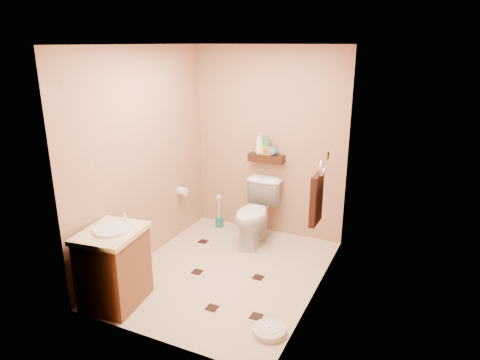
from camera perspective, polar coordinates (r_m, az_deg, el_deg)
The scene contains 20 objects.
ground at distance 4.83m, azimuth -1.98°, elevation -12.18°, with size 2.50×2.50×0.00m, color beige.
wall_back at distance 5.46m, azimuth 3.86°, elevation 4.95°, with size 2.00×0.04×2.40m, color tan.
wall_front at distance 3.35m, azimuth -11.94°, elevation -3.88°, with size 2.00×0.04×2.40m, color tan.
wall_left at distance 4.88m, azimuth -12.67°, elevation 2.97°, with size 0.04×2.50×2.40m, color tan.
wall_right at distance 4.02m, azimuth 10.66°, elevation -0.12°, with size 0.04×2.50×2.40m, color tan.
ceiling at distance 4.18m, azimuth -2.34°, elevation 17.60°, with size 2.00×2.50×0.02m, color white.
wall_shelf at distance 5.43m, azimuth 3.51°, elevation 2.93°, with size 0.46×0.14×0.10m, color #3E2211.
floor_accents at distance 4.79m, azimuth -1.62°, elevation -12.46°, with size 1.33×1.34×0.01m.
toilet at distance 5.34m, azimuth 2.05°, elevation -4.50°, with size 0.43×0.76×0.78m, color white.
vanity at distance 4.31m, azimuth -16.44°, elevation -10.97°, with size 0.59×0.68×0.88m.
bathroom_scale at distance 3.95m, azimuth 3.93°, elevation -19.40°, with size 0.31×0.31×0.06m.
toilet_brush at distance 5.87m, azimuth -2.79°, elevation -4.71°, with size 0.11×0.11×0.47m.
towel_ring at distance 4.35m, azimuth 10.21°, elevation -2.23°, with size 0.12×0.30×0.76m.
toilet_paper at distance 5.53m, azimuth -7.69°, elevation -1.50°, with size 0.12×0.11×0.12m.
bottle_a at distance 5.42m, azimuth 2.64°, elevation 4.91°, with size 0.10×0.10×0.27m, color white.
bottle_b at distance 5.40m, azimuth 3.39°, elevation 4.35°, with size 0.08×0.08×0.17m, color yellow.
bottle_c at distance 5.40m, azimuth 3.58°, elevation 4.10°, with size 0.10×0.10×0.13m, color red.
bottle_d at distance 5.39m, azimuth 3.61°, elevation 4.70°, with size 0.10×0.10×0.25m, color #2E8B4B.
bottle_e at distance 5.39m, azimuth 3.88°, elevation 4.21°, with size 0.07×0.07×0.16m, color #DB7049.
bottle_f at distance 5.37m, azimuth 4.44°, elevation 4.04°, with size 0.11×0.11×0.14m, color teal.
Camera 1 is at (1.92, -3.71, 2.42)m, focal length 32.00 mm.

